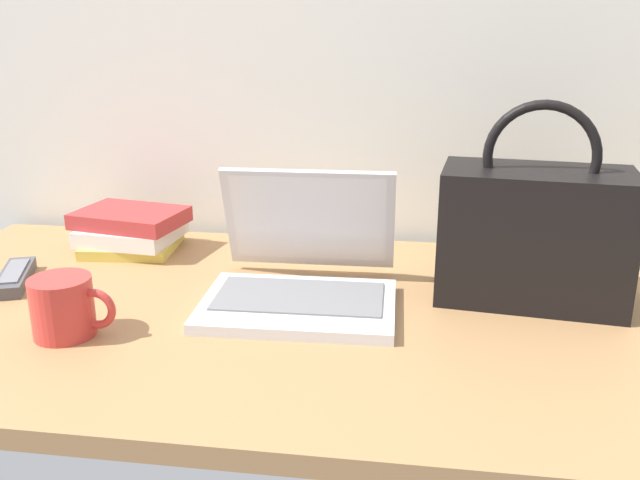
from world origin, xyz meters
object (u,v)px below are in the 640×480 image
object	(u,v)px
book_stack	(131,230)
remote_control_near	(15,277)
coffee_mug	(64,306)
handbag	(534,232)
laptop	(302,274)

from	to	relation	value
book_stack	remote_control_near	bearing A→B (deg)	-122.45
coffee_mug	handbag	xyz separation A→B (m)	(0.70, 0.24, 0.07)
coffee_mug	laptop	bearing A→B (deg)	29.73
laptop	coffee_mug	world-z (taller)	laptop
coffee_mug	remote_control_near	bearing A→B (deg)	137.02
laptop	handbag	xyz separation A→B (m)	(0.37, 0.06, 0.07)
coffee_mug	remote_control_near	size ratio (longest dim) A/B	0.77
coffee_mug	remote_control_near	xyz separation A→B (m)	(-0.19, 0.18, -0.03)
coffee_mug	handbag	size ratio (longest dim) A/B	0.39
handbag	coffee_mug	bearing A→B (deg)	-160.83
handbag	book_stack	distance (m)	0.78
coffee_mug	book_stack	distance (m)	0.39
book_stack	coffee_mug	bearing A→B (deg)	-80.93
remote_control_near	book_stack	xyz separation A→B (m)	(0.13, 0.21, 0.03)
handbag	book_stack	world-z (taller)	handbag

